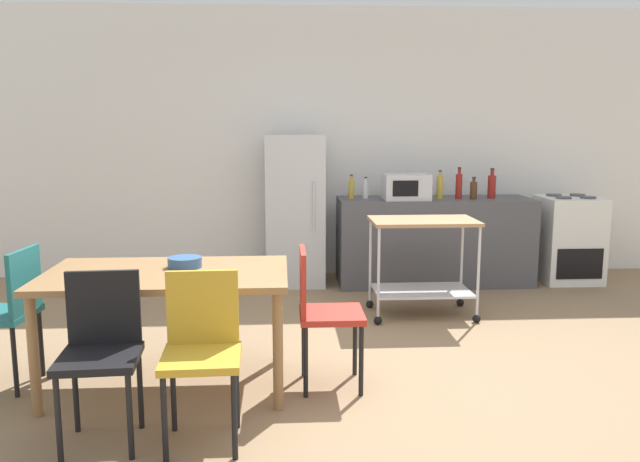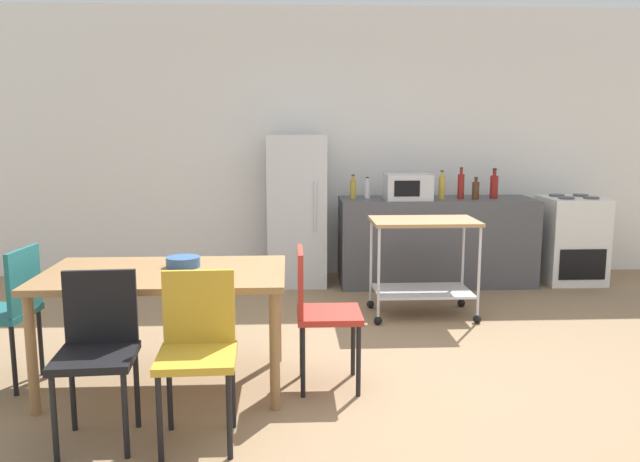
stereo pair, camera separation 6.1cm
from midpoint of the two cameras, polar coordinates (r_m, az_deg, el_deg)
ground_plane at (r=4.32m, az=6.41°, el=-13.12°), size 12.00×12.00×0.00m
back_wall at (r=7.17m, az=2.52°, el=7.77°), size 8.40×0.12×2.90m
kitchen_counter at (r=6.83m, az=10.46°, el=-0.90°), size 2.00×0.64×0.90m
dining_table at (r=4.15m, az=-13.15°, el=-4.54°), size 1.50×0.90×0.75m
chair_teal at (r=4.53m, az=-25.53°, el=-6.04°), size 0.44×0.44×0.89m
chair_red at (r=4.07m, az=0.33°, el=-6.77°), size 0.40×0.40×0.89m
chair_mustard at (r=3.46m, az=-10.27°, el=-9.87°), size 0.41×0.41×0.89m
chair_black at (r=3.59m, az=-18.63°, el=-9.51°), size 0.42×0.42×0.89m
stove_oven at (r=7.32m, az=21.55°, el=-0.71°), size 0.60×0.61×0.92m
refrigerator at (r=6.70m, az=-1.82°, el=1.87°), size 0.60×0.63×1.55m
kitchen_cart at (r=5.63m, az=9.43°, el=-1.78°), size 0.91×0.57×0.85m
bottle_olive_oil at (r=6.63m, az=3.21°, el=3.75°), size 0.06×0.06×0.25m
bottle_soda at (r=6.67m, az=4.48°, el=3.68°), size 0.06×0.06×0.22m
microwave at (r=6.59m, az=8.05°, el=3.89°), size 0.46×0.35×0.26m
bottle_vinegar at (r=6.69m, az=10.98°, el=3.84°), size 0.07×0.07×0.29m
bottle_sesame_oil at (r=6.75m, az=12.62°, el=3.93°), size 0.07×0.07×0.32m
bottle_hot_sauce at (r=6.77m, az=13.86°, el=3.55°), size 0.07×0.07×0.23m
bottle_sparkling_water at (r=6.88m, az=15.39°, el=3.84°), size 0.08×0.08×0.31m
fruit_bowl at (r=4.21m, az=-11.61°, el=-2.70°), size 0.22×0.22×0.07m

